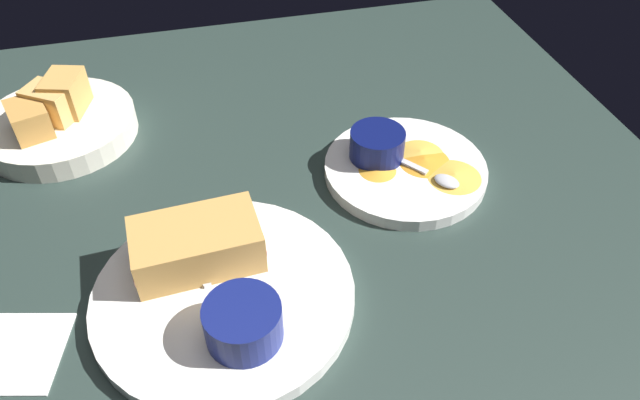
{
  "coord_description": "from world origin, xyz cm",
  "views": [
    {
      "loc": [
        -3.38,
        -45.27,
        49.45
      ],
      "look_at": [
        8.95,
        3.13,
        3.0
      ],
      "focal_mm": 33.57,
      "sensor_mm": 36.0,
      "label": 1
    }
  ],
  "objects": [
    {
      "name": "ramekin_light_gravy",
      "position": [
        18.32,
        10.83,
        3.58
      ],
      "size": [
        6.93,
        6.93,
        3.67
      ],
      "color": "#0C144C",
      "rests_on": "plate_chips_companion"
    },
    {
      "name": "ground_plane",
      "position": [
        0.0,
        0.0,
        -1.5
      ],
      "size": [
        110.0,
        110.0,
        3.0
      ],
      "primitive_type": "cube",
      "color": "#283833"
    },
    {
      "name": "ramekin_dark_sauce",
      "position": [
        -2.19,
        -11.87,
        3.77
      ],
      "size": [
        7.36,
        7.36,
        4.05
      ],
      "color": "navy",
      "rests_on": "plate_sandwich_main"
    },
    {
      "name": "bread_basket_rear",
      "position": [
        -21.33,
        27.63,
        2.35
      ],
      "size": [
        20.28,
        20.28,
        8.07
      ],
      "color": "silver",
      "rests_on": "ground_plane"
    },
    {
      "name": "spoon_by_gravy_ramekin",
      "position": [
        24.09,
        4.68,
        1.96
      ],
      "size": [
        7.11,
        8.78,
        0.8
      ],
      "color": "silver",
      "rests_on": "plate_chips_companion"
    },
    {
      "name": "plate_chips_companion",
      "position": [
        21.38,
        8.28,
        0.8
      ],
      "size": [
        20.42,
        20.42,
        1.6
      ],
      "primitive_type": "cylinder",
      "color": "white",
      "rests_on": "ground_plane"
    },
    {
      "name": "plantain_chip_scatter",
      "position": [
        23.64,
        7.49,
        1.9
      ],
      "size": [
        15.15,
        12.28,
        0.6
      ],
      "color": "gold",
      "rests_on": "plate_chips_companion"
    },
    {
      "name": "spoon_by_dark_ramekin",
      "position": [
        -4.38,
        -6.57,
        1.96
      ],
      "size": [
        5.14,
        9.68,
        0.8
      ],
      "color": "silver",
      "rests_on": "plate_sandwich_main"
    },
    {
      "name": "paper_napkin_folded",
      "position": [
        -24.63,
        -7.11,
        0.2
      ],
      "size": [
        12.87,
        11.43,
        0.4
      ],
      "primitive_type": "cube",
      "rotation": [
        0.0,
        0.0,
        -0.25
      ],
      "color": "white",
      "rests_on": "ground_plane"
    },
    {
      "name": "sandwich_half_near",
      "position": [
        -5.34,
        -1.3,
        4.0
      ],
      "size": [
        13.65,
        8.36,
        4.8
      ],
      "color": "tan",
      "rests_on": "plate_sandwich_main"
    },
    {
      "name": "plate_sandwich_main",
      "position": [
        -3.49,
        -6.01,
        0.8
      ],
      "size": [
        26.68,
        26.68,
        1.6
      ],
      "primitive_type": "cylinder",
      "color": "white",
      "rests_on": "ground_plane"
    }
  ]
}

